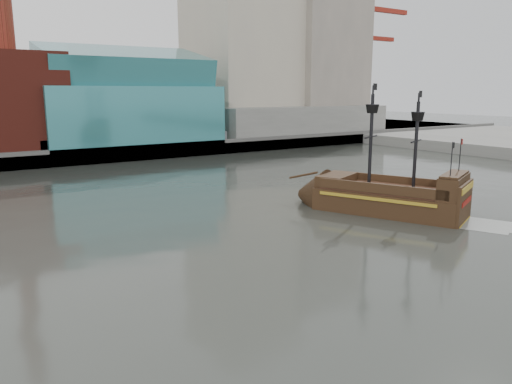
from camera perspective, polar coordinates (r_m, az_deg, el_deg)
ground at (r=28.19m, az=16.81°, el=-12.51°), size 400.00×400.00×0.00m
promenade_far at (r=110.42m, az=-23.05°, el=5.25°), size 220.00×60.00×2.00m
seawall at (r=81.74m, az=-19.10°, el=3.86°), size 220.00×1.00×2.60m
skyline at (r=104.65m, az=-20.35°, el=18.11°), size 149.00×45.00×62.00m
crane_a at (r=139.50m, az=11.94°, el=14.47°), size 22.50×4.00×32.25m
crane_b at (r=153.19m, az=11.74°, el=12.86°), size 19.10×4.00×26.25m
pirate_ship at (r=48.30m, az=15.21°, el=-0.97°), size 11.48×17.68×12.78m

